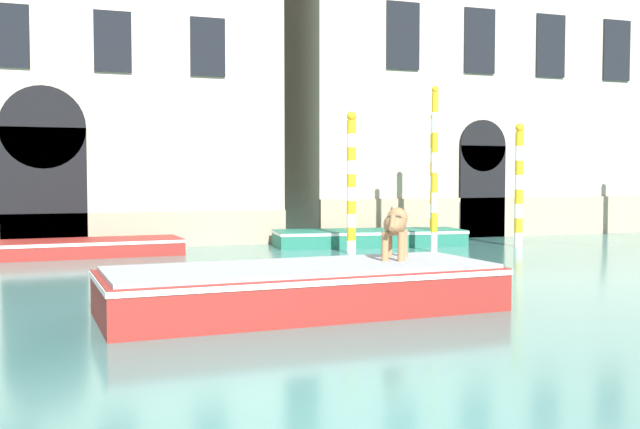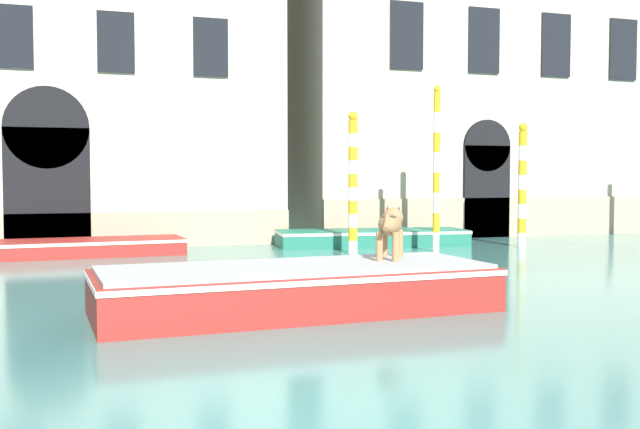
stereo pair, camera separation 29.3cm
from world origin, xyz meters
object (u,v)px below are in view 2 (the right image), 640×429
at_px(boat_moored_far, 372,237).
at_px(mooring_pole_1, 522,185).
at_px(dog_on_deck, 390,225).
at_px(mooring_pole_2, 353,182).
at_px(boat_moored_near_palazzo, 94,247).
at_px(mooring_pole_0, 436,179).
at_px(mooring_pole_5, 437,169).
at_px(boat_foreground, 296,287).

height_order(boat_moored_far, mooring_pole_1, mooring_pole_1).
bearing_deg(dog_on_deck, mooring_pole_2, 13.79).
height_order(boat_moored_near_palazzo, mooring_pole_0, mooring_pole_0).
bearing_deg(mooring_pole_2, boat_moored_far, 55.20).
bearing_deg(mooring_pole_5, mooring_pole_1, 10.07).
xyz_separation_m(boat_foreground, mooring_pole_1, (9.40, 7.97, 1.47)).
bearing_deg(boat_moored_near_palazzo, mooring_pole_0, -6.48).
bearing_deg(boat_moored_near_palazzo, boat_moored_far, -1.63).
bearing_deg(boat_foreground, mooring_pole_5, 47.33).
height_order(boat_moored_near_palazzo, boat_moored_far, boat_moored_far).
relative_size(mooring_pole_1, mooring_pole_5, 0.80).
distance_m(dog_on_deck, mooring_pole_5, 8.40).
bearing_deg(mooring_pole_0, boat_moored_far, 155.61).
bearing_deg(dog_on_deck, boat_moored_near_palazzo, 56.25).
bearing_deg(dog_on_deck, mooring_pole_5, -2.42).
distance_m(mooring_pole_2, mooring_pole_5, 2.37).
bearing_deg(mooring_pole_5, dog_on_deck, -122.66).
distance_m(mooring_pole_1, mooring_pole_2, 5.44).
height_order(boat_moored_far, mooring_pole_0, mooring_pole_0).
relative_size(dog_on_deck, mooring_pole_1, 0.32).
relative_size(boat_foreground, mooring_pole_2, 1.63).
bearing_deg(dog_on_deck, boat_moored_far, 9.41).
xyz_separation_m(boat_moored_near_palazzo, mooring_pole_0, (9.84, -0.61, 1.78)).
bearing_deg(mooring_pole_2, mooring_pole_1, 1.70).
bearing_deg(boat_foreground, dog_on_deck, 10.04).
xyz_separation_m(boat_moored_far, mooring_pole_5, (0.91, -2.40, 2.06)).
xyz_separation_m(boat_moored_near_palazzo, mooring_pole_5, (9.01, -2.22, 2.08)).
relative_size(boat_moored_near_palazzo, mooring_pole_1, 1.30).
xyz_separation_m(dog_on_deck, mooring_pole_2, (2.19, 7.41, 0.65)).
xyz_separation_m(mooring_pole_2, mooring_pole_5, (2.31, -0.39, 0.36)).
xyz_separation_m(dog_on_deck, boat_moored_near_palazzo, (-4.51, 9.24, -1.07)).
distance_m(boat_foreground, dog_on_deck, 2.04).
bearing_deg(mooring_pole_0, mooring_pole_1, -24.77).
bearing_deg(boat_foreground, mooring_pole_2, 60.65).
bearing_deg(mooring_pole_2, dog_on_deck, -106.45).
relative_size(dog_on_deck, mooring_pole_2, 0.30).
distance_m(dog_on_deck, mooring_pole_0, 10.17).
bearing_deg(mooring_pole_1, mooring_pole_0, 155.23).
bearing_deg(mooring_pole_5, mooring_pole_0, 62.49).
height_order(dog_on_deck, mooring_pole_0, mooring_pole_0).
distance_m(boat_foreground, mooring_pole_0, 11.60).
relative_size(dog_on_deck, boat_moored_near_palazzo, 0.25).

